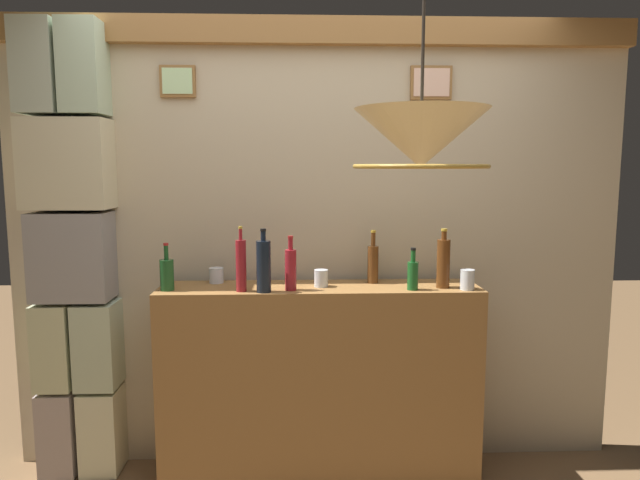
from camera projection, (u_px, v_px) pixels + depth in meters
name	position (u px, v px, depth m)	size (l,w,h in m)	color
panelled_rear_partition	(318.00, 232.00, 3.18)	(3.37, 0.15, 2.46)	#BCAD8E
stone_pillar	(75.00, 253.00, 3.03)	(0.43, 0.29, 2.39)	#A29590
bar_shelf_unit	(320.00, 383.00, 3.04)	(1.67, 0.35, 1.05)	olive
liquor_bottle_brandy	(373.00, 263.00, 3.04)	(0.06, 0.06, 0.28)	#593215
liquor_bottle_rye	(443.00, 263.00, 2.92)	(0.07, 0.07, 0.31)	#5F3415
liquor_bottle_gin	(291.00, 268.00, 2.86)	(0.06, 0.06, 0.28)	maroon
liquor_bottle_vodka	(241.00, 265.00, 2.83)	(0.05, 0.05, 0.33)	maroon
liquor_bottle_rum	(167.00, 274.00, 2.86)	(0.07, 0.07, 0.24)	#1A4A21
liquor_bottle_scotch	(264.00, 266.00, 2.82)	(0.07, 0.07, 0.32)	black
liquor_bottle_port	(413.00, 274.00, 2.88)	(0.06, 0.06, 0.21)	#195722
glass_tumbler_rocks	(467.00, 280.00, 2.88)	(0.07, 0.07, 0.10)	silver
glass_tumbler_highball	(216.00, 275.00, 3.05)	(0.08, 0.08, 0.08)	silver
glass_tumbler_shot	(321.00, 278.00, 2.95)	(0.07, 0.07, 0.09)	silver
pendant_lamp	(421.00, 140.00, 2.06)	(0.49, 0.49, 0.63)	beige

